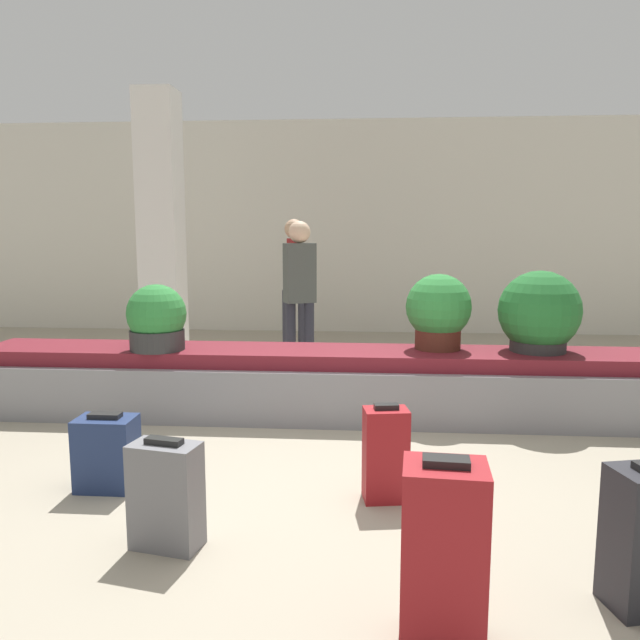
# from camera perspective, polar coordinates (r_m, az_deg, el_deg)

# --- Properties ---
(ground_plane) EXTENTS (18.00, 18.00, 0.00)m
(ground_plane) POSITION_cam_1_polar(r_m,az_deg,el_deg) (3.95, -1.83, -15.32)
(ground_plane) COLOR #9E937F
(back_wall) EXTENTS (18.00, 0.06, 3.20)m
(back_wall) POSITION_cam_1_polar(r_m,az_deg,el_deg) (9.60, 2.07, 8.44)
(back_wall) COLOR beige
(back_wall) RESTS_ON ground_plane
(carousel) EXTENTS (6.03, 0.79, 0.58)m
(carousel) POSITION_cam_1_polar(r_m,az_deg,el_deg) (5.34, 0.00, -5.84)
(carousel) COLOR gray
(carousel) RESTS_ON ground_plane
(pillar) EXTENTS (0.46, 0.46, 3.20)m
(pillar) POSITION_cam_1_polar(r_m,az_deg,el_deg) (7.81, -14.30, 8.21)
(pillar) COLOR silver
(pillar) RESTS_ON ground_plane
(suitcase_0) EXTENTS (0.33, 0.29, 0.75)m
(suitcase_0) POSITION_cam_1_polar(r_m,az_deg,el_deg) (2.56, 11.20, -20.34)
(suitcase_0) COLOR maroon
(suitcase_0) RESTS_ON ground_plane
(suitcase_1) EXTENTS (0.37, 0.26, 0.57)m
(suitcase_1) POSITION_cam_1_polar(r_m,az_deg,el_deg) (3.31, -13.90, -15.28)
(suitcase_1) COLOR slate
(suitcase_1) RESTS_ON ground_plane
(suitcase_3) EXTENTS (0.35, 0.24, 0.48)m
(suitcase_3) POSITION_cam_1_polar(r_m,az_deg,el_deg) (4.11, -18.90, -11.41)
(suitcase_3) COLOR navy
(suitcase_3) RESTS_ON ground_plane
(suitcase_4) EXTENTS (0.28, 0.22, 0.58)m
(suitcase_4) POSITION_cam_1_polar(r_m,az_deg,el_deg) (3.75, 6.02, -12.10)
(suitcase_4) COLOR maroon
(suitcase_4) RESTS_ON ground_plane
(potted_plant_0) EXTENTS (0.67, 0.67, 0.67)m
(potted_plant_0) POSITION_cam_1_polar(r_m,az_deg,el_deg) (5.45, 19.42, 0.52)
(potted_plant_0) COLOR #2D2D2D
(potted_plant_0) RESTS_ON carousel
(potted_plant_1) EXTENTS (0.50, 0.50, 0.55)m
(potted_plant_1) POSITION_cam_1_polar(r_m,az_deg,el_deg) (5.39, -14.71, 0.04)
(potted_plant_1) COLOR #2D2D2D
(potted_plant_1) RESTS_ON carousel
(potted_plant_2) EXTENTS (0.55, 0.55, 0.64)m
(potted_plant_2) POSITION_cam_1_polar(r_m,az_deg,el_deg) (5.34, 10.77, 0.79)
(potted_plant_2) COLOR #4C2319
(potted_plant_2) RESTS_ON carousel
(traveler_0) EXTENTS (0.31, 0.34, 1.70)m
(traveler_0) POSITION_cam_1_polar(r_m,az_deg,el_deg) (7.84, -2.37, 4.22)
(traveler_0) COLOR #282833
(traveler_0) RESTS_ON ground_plane
(traveler_1) EXTENTS (0.37, 0.30, 1.67)m
(traveler_1) POSITION_cam_1_polar(r_m,az_deg,el_deg) (6.68, -1.87, 3.27)
(traveler_1) COLOR #282833
(traveler_1) RESTS_ON ground_plane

